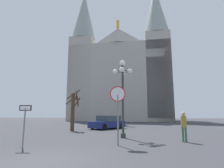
{
  "coord_description": "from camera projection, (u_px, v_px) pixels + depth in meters",
  "views": [
    {
      "loc": [
        3.38,
        -6.03,
        1.64
      ],
      "look_at": [
        -0.27,
        18.04,
        5.6
      ],
      "focal_mm": 29.01,
      "sensor_mm": 36.0,
      "label": 1
    }
  ],
  "objects": [
    {
      "name": "one_way_arrow_sign",
      "position": [
        25.0,
        120.0,
        8.87
      ],
      "size": [
        0.6,
        0.12,
        2.04
      ],
      "color": "slate",
      "rests_on": "ground"
    },
    {
      "name": "pedestrian_walking",
      "position": [
        184.0,
        123.0,
        10.64
      ],
      "size": [
        0.32,
        0.32,
        1.74
      ],
      "color": "#33663F",
      "rests_on": "ground"
    },
    {
      "name": "street_lamp",
      "position": [
        123.0,
        85.0,
        12.81
      ],
      "size": [
        1.42,
        1.42,
        5.43
      ],
      "color": "#2D3833",
      "rests_on": "ground"
    },
    {
      "name": "parked_car_near_navy",
      "position": [
        108.0,
        123.0,
        19.61
      ],
      "size": [
        3.73,
        4.41,
        1.41
      ],
      "color": "navy",
      "rests_on": "ground"
    },
    {
      "name": "ground_plane",
      "position": [
        40.0,
        162.0,
        6.12
      ],
      "size": [
        120.0,
        120.0,
        0.0
      ],
      "primitive_type": "plane",
      "color": "#38383D"
    },
    {
      "name": "cathedral",
      "position": [
        120.0,
        74.0,
        42.24
      ],
      "size": [
        22.48,
        12.07,
        31.78
      ],
      "color": "#ADA89E",
      "rests_on": "ground"
    },
    {
      "name": "stop_sign",
      "position": [
        118.0,
        103.0,
        9.66
      ],
      "size": [
        0.83,
        0.18,
        3.09
      ],
      "color": "slate",
      "rests_on": "ground"
    },
    {
      "name": "bare_tree",
      "position": [
        73.0,
        110.0,
        17.53
      ],
      "size": [
        1.53,
        1.3,
        4.07
      ],
      "color": "#473323",
      "rests_on": "ground"
    }
  ]
}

